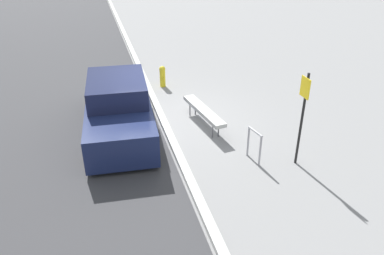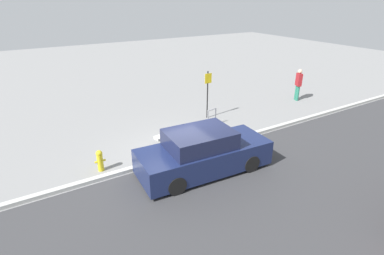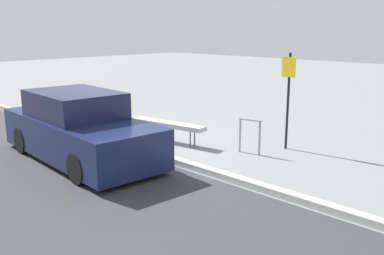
{
  "view_description": "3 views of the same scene",
  "coord_description": "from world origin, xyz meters",
  "px_view_note": "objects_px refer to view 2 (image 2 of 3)",
  "views": [
    {
      "loc": [
        9.68,
        -1.74,
        5.05
      ],
      "look_at": [
        1.64,
        0.44,
        0.61
      ],
      "focal_mm": 35.0,
      "sensor_mm": 36.0,
      "label": 1
    },
    {
      "loc": [
        -4.69,
        -8.55,
        5.48
      ],
      "look_at": [
        1.01,
        0.89,
        0.6
      ],
      "focal_mm": 28.0,
      "sensor_mm": 36.0,
      "label": 2
    },
    {
      "loc": [
        8.35,
        -6.03,
        2.85
      ],
      "look_at": [
        1.66,
        0.77,
        0.63
      ],
      "focal_mm": 40.0,
      "sensor_mm": 36.0,
      "label": 3
    }
  ],
  "objects_px": {
    "bench": "(178,132)",
    "pedestrian": "(298,84)",
    "parked_car_near": "(203,153)",
    "bike_rack": "(212,116)",
    "sign_post": "(208,90)",
    "fire_hydrant": "(100,160)"
  },
  "relations": [
    {
      "from": "bike_rack",
      "to": "pedestrian",
      "type": "distance_m",
      "value": 6.3
    },
    {
      "from": "bike_rack",
      "to": "parked_car_near",
      "type": "distance_m",
      "value": 3.85
    },
    {
      "from": "bike_rack",
      "to": "sign_post",
      "type": "height_order",
      "value": "sign_post"
    },
    {
      "from": "bench",
      "to": "sign_post",
      "type": "distance_m",
      "value": 3.08
    },
    {
      "from": "bench",
      "to": "parked_car_near",
      "type": "relative_size",
      "value": 0.48
    },
    {
      "from": "bench",
      "to": "pedestrian",
      "type": "height_order",
      "value": "pedestrian"
    },
    {
      "from": "bike_rack",
      "to": "fire_hydrant",
      "type": "height_order",
      "value": "bike_rack"
    },
    {
      "from": "bench",
      "to": "parked_car_near",
      "type": "height_order",
      "value": "parked_car_near"
    },
    {
      "from": "bike_rack",
      "to": "parked_car_near",
      "type": "height_order",
      "value": "parked_car_near"
    },
    {
      "from": "parked_car_near",
      "to": "bike_rack",
      "type": "bearing_deg",
      "value": 54.6
    },
    {
      "from": "sign_post",
      "to": "parked_car_near",
      "type": "xyz_separation_m",
      "value": [
        -2.81,
        -3.93,
        -0.71
      ]
    },
    {
      "from": "bench",
      "to": "sign_post",
      "type": "bearing_deg",
      "value": 23.78
    },
    {
      "from": "bench",
      "to": "fire_hydrant",
      "type": "distance_m",
      "value": 3.35
    },
    {
      "from": "pedestrian",
      "to": "bike_rack",
      "type": "bearing_deg",
      "value": 120.39
    },
    {
      "from": "sign_post",
      "to": "parked_car_near",
      "type": "height_order",
      "value": "sign_post"
    },
    {
      "from": "sign_post",
      "to": "fire_hydrant",
      "type": "bearing_deg",
      "value": -159.76
    },
    {
      "from": "sign_post",
      "to": "pedestrian",
      "type": "height_order",
      "value": "sign_post"
    },
    {
      "from": "bench",
      "to": "pedestrian",
      "type": "distance_m",
      "value": 8.44
    },
    {
      "from": "fire_hydrant",
      "to": "pedestrian",
      "type": "relative_size",
      "value": 0.43
    },
    {
      "from": "bench",
      "to": "fire_hydrant",
      "type": "bearing_deg",
      "value": -179.73
    },
    {
      "from": "parked_car_near",
      "to": "sign_post",
      "type": "bearing_deg",
      "value": 58.11
    },
    {
      "from": "sign_post",
      "to": "bench",
      "type": "bearing_deg",
      "value": -147.23
    }
  ]
}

